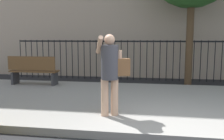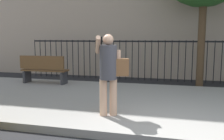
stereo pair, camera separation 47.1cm
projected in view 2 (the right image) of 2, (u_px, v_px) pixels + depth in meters
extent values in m
cube|color=gray|center=(174.00, 105.00, 5.92)|extent=(28.00, 4.40, 0.15)
cube|color=black|center=(176.00, 41.00, 9.28)|extent=(12.00, 0.04, 0.06)
cylinder|color=black|center=(35.00, 58.00, 10.84)|extent=(0.03, 0.03, 1.60)
cylinder|color=black|center=(40.00, 58.00, 10.77)|extent=(0.03, 0.03, 1.60)
cylinder|color=black|center=(46.00, 58.00, 10.71)|extent=(0.03, 0.03, 1.60)
cylinder|color=black|center=(51.00, 58.00, 10.65)|extent=(0.03, 0.03, 1.60)
cylinder|color=black|center=(56.00, 58.00, 10.59)|extent=(0.03, 0.03, 1.60)
cylinder|color=black|center=(62.00, 59.00, 10.53)|extent=(0.03, 0.03, 1.60)
cylinder|color=black|center=(67.00, 59.00, 10.46)|extent=(0.03, 0.03, 1.60)
cylinder|color=black|center=(73.00, 59.00, 10.40)|extent=(0.03, 0.03, 1.60)
cylinder|color=black|center=(78.00, 59.00, 10.34)|extent=(0.03, 0.03, 1.60)
cylinder|color=black|center=(84.00, 59.00, 10.28)|extent=(0.03, 0.03, 1.60)
cylinder|color=black|center=(90.00, 59.00, 10.21)|extent=(0.03, 0.03, 1.60)
cylinder|color=black|center=(96.00, 59.00, 10.15)|extent=(0.03, 0.03, 1.60)
cylinder|color=black|center=(102.00, 59.00, 10.09)|extent=(0.03, 0.03, 1.60)
cylinder|color=black|center=(108.00, 60.00, 10.03)|extent=(0.03, 0.03, 1.60)
cylinder|color=black|center=(114.00, 60.00, 9.97)|extent=(0.03, 0.03, 1.60)
cylinder|color=black|center=(120.00, 60.00, 9.90)|extent=(0.03, 0.03, 1.60)
cylinder|color=black|center=(126.00, 60.00, 9.84)|extent=(0.03, 0.03, 1.60)
cylinder|color=black|center=(132.00, 60.00, 9.78)|extent=(0.03, 0.03, 1.60)
cylinder|color=black|center=(138.00, 60.00, 9.72)|extent=(0.03, 0.03, 1.60)
cylinder|color=black|center=(145.00, 60.00, 9.65)|extent=(0.03, 0.03, 1.60)
cylinder|color=black|center=(151.00, 61.00, 9.59)|extent=(0.03, 0.03, 1.60)
cylinder|color=black|center=(158.00, 61.00, 9.53)|extent=(0.03, 0.03, 1.60)
cylinder|color=black|center=(165.00, 61.00, 9.47)|extent=(0.03, 0.03, 1.60)
cylinder|color=black|center=(171.00, 61.00, 9.41)|extent=(0.03, 0.03, 1.60)
cylinder|color=black|center=(178.00, 61.00, 9.34)|extent=(0.03, 0.03, 1.60)
cylinder|color=black|center=(185.00, 61.00, 9.28)|extent=(0.03, 0.03, 1.60)
cylinder|color=black|center=(192.00, 62.00, 9.22)|extent=(0.03, 0.03, 1.60)
cylinder|color=black|center=(200.00, 62.00, 9.16)|extent=(0.03, 0.03, 1.60)
cylinder|color=black|center=(207.00, 62.00, 9.10)|extent=(0.03, 0.03, 1.60)
cylinder|color=black|center=(214.00, 62.00, 9.03)|extent=(0.03, 0.03, 1.60)
cylinder|color=black|center=(222.00, 62.00, 8.97)|extent=(0.03, 0.03, 1.60)
cylinder|color=tan|center=(103.00, 97.00, 4.88)|extent=(0.15, 0.15, 0.74)
cylinder|color=tan|center=(113.00, 97.00, 4.90)|extent=(0.15, 0.15, 0.74)
cylinder|color=#3F3F47|center=(108.00, 62.00, 4.80)|extent=(0.43, 0.43, 0.67)
sphere|color=tan|center=(108.00, 40.00, 4.74)|extent=(0.21, 0.21, 0.21)
cylinder|color=tan|center=(98.00, 45.00, 4.73)|extent=(0.24, 0.48, 0.37)
cylinder|color=tan|center=(118.00, 63.00, 4.82)|extent=(0.09, 0.09, 0.51)
cube|color=black|center=(100.00, 41.00, 4.78)|extent=(0.07, 0.03, 0.15)
cube|color=brown|center=(121.00, 67.00, 4.83)|extent=(0.32, 0.24, 0.34)
cube|color=brown|center=(45.00, 70.00, 8.33)|extent=(1.60, 0.45, 0.05)
cube|color=brown|center=(42.00, 62.00, 8.10)|extent=(1.60, 0.06, 0.44)
cube|color=#333338|center=(27.00, 77.00, 8.53)|extent=(0.08, 0.41, 0.40)
cube|color=#333338|center=(64.00, 78.00, 8.19)|extent=(0.08, 0.41, 0.40)
cylinder|color=#4C3823|center=(202.00, 38.00, 8.27)|extent=(0.25, 0.25, 3.39)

